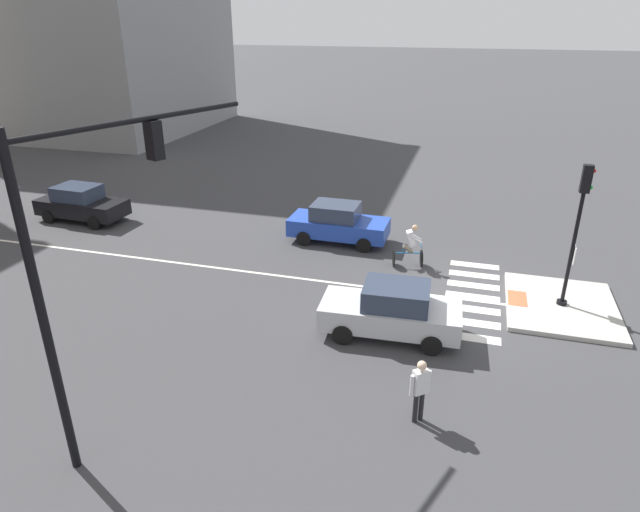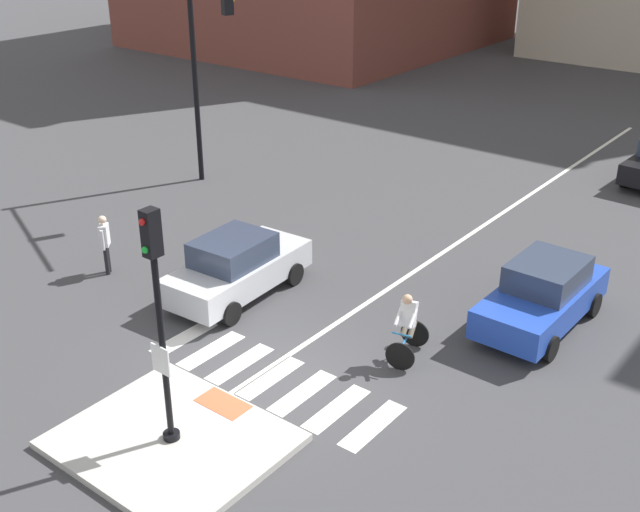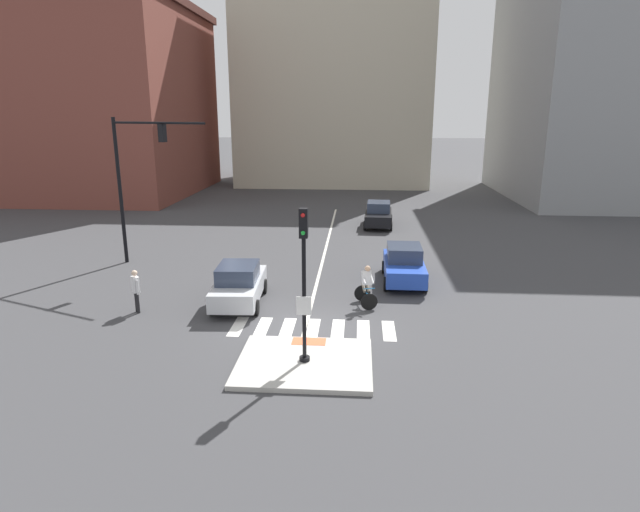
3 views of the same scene
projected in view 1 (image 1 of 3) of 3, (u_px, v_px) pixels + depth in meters
ground_plane at (475, 297)px, 18.69m from camera, size 300.00×300.00×0.00m
traffic_island at (561, 306)px, 17.98m from camera, size 4.03×3.43×0.15m
tactile_pad_front at (517, 298)px, 18.29m from camera, size 1.10×0.60×0.01m
signal_pole at (578, 224)px, 16.82m from camera, size 0.44×0.38×4.62m
crosswalk_stripe_a at (470, 337)px, 16.37m from camera, size 0.44×1.80×0.01m
crosswalk_stripe_b at (471, 322)px, 17.15m from camera, size 0.44×1.80×0.01m
crosswalk_stripe_c at (472, 309)px, 17.93m from camera, size 0.44×1.80×0.01m
crosswalk_stripe_d at (473, 297)px, 18.71m from camera, size 0.44×1.80×0.01m
crosswalk_stripe_e at (473, 285)px, 19.49m from camera, size 0.44×1.80×0.01m
crosswalk_stripe_f at (474, 275)px, 20.27m from camera, size 0.44×1.80×0.01m
crosswalk_stripe_g at (475, 265)px, 21.05m from camera, size 0.44×1.80×0.01m
lane_centre_line at (204, 266)px, 20.97m from camera, size 0.14×28.00×0.01m
traffic_light_mast at (82, 249)px, 10.58m from camera, size 5.09×2.09×7.15m
car_silver_westbound_near at (392, 310)px, 16.22m from camera, size 2.02×4.19×1.64m
car_blue_eastbound_mid at (338, 223)px, 22.96m from camera, size 1.88×4.12×1.64m
car_black_eastbound_distant at (81, 203)px, 25.34m from camera, size 2.00×4.18×1.64m
cyclist at (410, 245)px, 20.63m from camera, size 0.91×1.22×1.68m
pedestrian_at_curb_left at (420, 386)px, 12.63m from camera, size 0.40×0.44×1.67m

